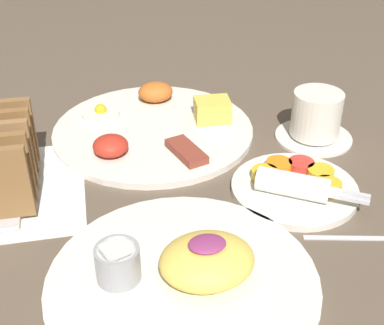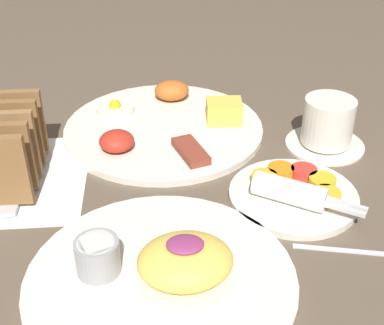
{
  "view_description": "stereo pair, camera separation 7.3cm",
  "coord_description": "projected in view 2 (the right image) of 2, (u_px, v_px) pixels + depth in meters",
  "views": [
    {
      "loc": [
        -0.06,
        -0.56,
        0.42
      ],
      "look_at": [
        0.06,
        0.04,
        0.03
      ],
      "focal_mm": 50.0,
      "sensor_mm": 36.0,
      "label": 1
    },
    {
      "loc": [
        0.01,
        -0.57,
        0.42
      ],
      "look_at": [
        0.06,
        0.04,
        0.03
      ],
      "focal_mm": 50.0,
      "sensor_mm": 36.0,
      "label": 2
    }
  ],
  "objects": [
    {
      "name": "plate_foreground",
      "position": [
        163.0,
        272.0,
        0.57
      ],
      "size": [
        0.29,
        0.29,
        0.06
      ],
      "color": "silver",
      "rests_on": "ground_plane"
    },
    {
      "name": "ground_plane",
      "position": [
        150.0,
        201.0,
        0.7
      ],
      "size": [
        3.0,
        3.0,
        0.0
      ],
      "primitive_type": "plane",
      "color": "brown"
    },
    {
      "name": "napkin_flat",
      "position": [
        7.0,
        179.0,
        0.74
      ],
      "size": [
        0.22,
        0.22,
        0.0
      ],
      "color": "white",
      "rests_on": "ground_plane"
    },
    {
      "name": "plate_condiments",
      "position": [
        294.0,
        192.0,
        0.7
      ],
      "size": [
        0.17,
        0.17,
        0.04
      ],
      "color": "silver",
      "rests_on": "ground_plane"
    },
    {
      "name": "teaspoon",
      "position": [
        370.0,
        251.0,
        0.62
      ],
      "size": [
        0.13,
        0.04,
        0.01
      ],
      "color": "silver",
      "rests_on": "ground_plane"
    },
    {
      "name": "coffee_cup",
      "position": [
        327.0,
        125.0,
        0.8
      ],
      "size": [
        0.12,
        0.12,
        0.08
      ],
      "color": "silver",
      "rests_on": "ground_plane"
    },
    {
      "name": "plate_breakfast",
      "position": [
        165.0,
        125.0,
        0.86
      ],
      "size": [
        0.32,
        0.32,
        0.05
      ],
      "color": "silver",
      "rests_on": "ground_plane"
    },
    {
      "name": "toast_rack",
      "position": [
        0.0,
        148.0,
        0.72
      ],
      "size": [
        0.1,
        0.18,
        0.1
      ],
      "color": "#B7B7BC",
      "rests_on": "ground_plane"
    }
  ]
}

